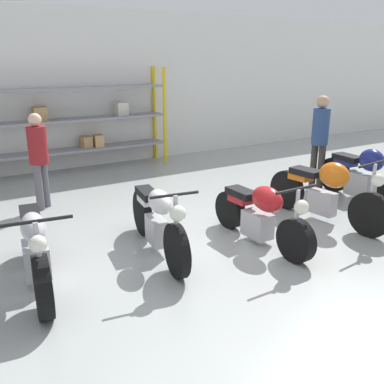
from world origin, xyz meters
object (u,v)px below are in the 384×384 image
Objects in this scene: motorcycle_silver at (35,249)px; person_browsing at (320,134)px; motorcycle_red at (261,214)px; motorcycle_white at (158,220)px; motorcycle_blue at (364,176)px; person_near_rack at (39,154)px; motorcycle_orange at (327,190)px; shelving_rack at (69,121)px.

person_browsing reaches higher than motorcycle_silver.
motorcycle_red is at bearing 89.32° from motorcycle_silver.
motorcycle_blue is (4.17, 0.04, -0.01)m from motorcycle_white.
motorcycle_orange is at bearing -172.43° from person_near_rack.
shelving_rack is at bearing -51.27° from person_browsing.
motorcycle_orange reaches higher than motorcycle_white.
motorcycle_orange is (2.49, -5.25, -0.64)m from shelving_rack.
motorcycle_orange reaches higher than motorcycle_red.
shelving_rack is at bearing -174.95° from motorcycle_white.
motorcycle_white is 1.14× the size of person_browsing.
person_browsing is at bearing 112.91° from motorcycle_white.
person_browsing reaches higher than motorcycle_white.
motorcycle_orange is (2.79, -0.33, 0.05)m from motorcycle_white.
person_near_rack is (-4.94, 1.60, -0.12)m from person_browsing.
person_browsing is (2.69, 1.49, 0.66)m from motorcycle_red.
motorcycle_blue reaches higher than motorcycle_white.
person_near_rack is (0.67, 2.68, 0.52)m from motorcycle_silver.
shelving_rack is 2.28× the size of motorcycle_white.
person_browsing is (3.76, -3.87, -0.07)m from shelving_rack.
motorcycle_silver is 4.35m from motorcycle_orange.
motorcycle_white is at bearing -102.98° from motorcycle_orange.
motorcycle_white is at bearing -85.46° from motorcycle_blue.
shelving_rack reaches higher than motorcycle_red.
motorcycle_orange is 1.22× the size of person_browsing.
shelving_rack is 2.57m from person_near_rack.
motorcycle_silver is 0.92× the size of motorcycle_orange.
motorcycle_red is at bearing -91.48° from motorcycle_orange.
motorcycle_blue is 1.18m from person_browsing.
motorcycle_orange is (4.34, -0.29, 0.08)m from motorcycle_silver.
motorcycle_white is at bearing 8.97° from person_browsing.
shelving_rack is 2.89× the size of person_near_rack.
shelving_rack is at bearing -137.55° from motorcycle_blue.
shelving_rack is at bearing -70.77° from person_near_rack.
motorcycle_silver is 1.55m from motorcycle_white.
motorcycle_white is 2.83m from person_near_rack.
person_browsing reaches higher than motorcycle_blue.
motorcycle_orange is 1.43m from motorcycle_blue.
motorcycle_silver is 2.81m from person_near_rack.
shelving_rack is at bearing -160.75° from motorcycle_orange.
motorcycle_blue is at bearing -51.52° from shelving_rack.
person_near_rack is (-2.25, 3.09, 0.53)m from motorcycle_red.
shelving_rack reaches higher than person_browsing.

